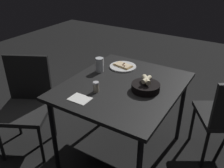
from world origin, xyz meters
name	(u,v)px	position (x,y,z in m)	size (l,w,h in m)	color
ground	(122,151)	(0.00, 0.00, 0.00)	(8.00, 8.00, 0.00)	black
dining_table	(123,91)	(0.00, 0.00, 0.69)	(0.91, 1.07, 0.75)	black
pizza_plate	(123,66)	(0.17, -0.30, 0.76)	(0.25, 0.25, 0.04)	silver
bread_basket	(146,86)	(-0.20, 0.00, 0.79)	(0.23, 0.23, 0.11)	black
beer_glass	(100,66)	(0.31, -0.11, 0.81)	(0.07, 0.07, 0.13)	silver
pepper_shaker	(96,87)	(0.12, 0.22, 0.79)	(0.05, 0.05, 0.08)	#BFB299
napkin	(80,99)	(0.16, 0.38, 0.76)	(0.16, 0.12, 0.00)	white
chair_near	(27,99)	(0.84, 0.34, 0.52)	(0.59, 0.59, 0.91)	black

